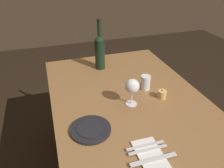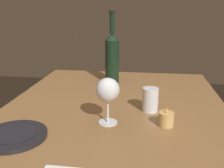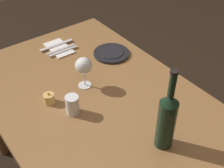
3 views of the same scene
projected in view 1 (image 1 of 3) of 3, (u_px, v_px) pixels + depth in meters
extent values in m
cube|color=olive|center=(127.00, 99.00, 1.34)|extent=(1.30, 0.90, 0.04)
cylinder|color=brown|center=(61.00, 105.00, 1.91)|extent=(0.06, 0.06, 0.70)
cylinder|color=brown|center=(141.00, 91.00, 2.10)|extent=(0.06, 0.06, 0.70)
cylinder|color=white|center=(131.00, 104.00, 1.26)|extent=(0.07, 0.07, 0.00)
cylinder|color=white|center=(132.00, 97.00, 1.24)|extent=(0.01, 0.01, 0.08)
sphere|color=white|center=(132.00, 86.00, 1.20)|extent=(0.08, 0.08, 0.08)
cylinder|color=maroon|center=(132.00, 86.00, 1.20)|extent=(0.06, 0.06, 0.02)
cylinder|color=black|center=(100.00, 54.00, 1.60)|extent=(0.07, 0.07, 0.22)
cone|color=black|center=(99.00, 37.00, 1.54)|extent=(0.07, 0.07, 0.03)
cylinder|color=black|center=(99.00, 28.00, 1.50)|extent=(0.03, 0.03, 0.10)
cylinder|color=black|center=(99.00, 20.00, 1.48)|extent=(0.03, 0.03, 0.01)
cylinder|color=white|center=(145.00, 82.00, 1.39)|extent=(0.06, 0.06, 0.09)
cylinder|color=silver|center=(145.00, 84.00, 1.39)|extent=(0.05, 0.05, 0.06)
cylinder|color=#DBB266|center=(162.00, 94.00, 1.31)|extent=(0.05, 0.05, 0.05)
cylinder|color=white|center=(162.00, 95.00, 1.31)|extent=(0.04, 0.04, 0.03)
cone|color=#F99E2D|center=(163.00, 89.00, 1.29)|extent=(0.01, 0.01, 0.02)
cylinder|color=black|center=(91.00, 129.00, 1.07)|extent=(0.20, 0.20, 0.01)
cylinder|color=black|center=(90.00, 128.00, 1.07)|extent=(0.14, 0.14, 0.00)
cube|color=white|center=(150.00, 155.00, 0.94)|extent=(0.19, 0.11, 0.01)
cube|color=silver|center=(148.00, 150.00, 0.96)|extent=(0.02, 0.18, 0.00)
cube|color=silver|center=(145.00, 146.00, 0.98)|extent=(0.02, 0.18, 0.00)
cube|color=silver|center=(154.00, 159.00, 0.91)|extent=(0.02, 0.21, 0.00)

